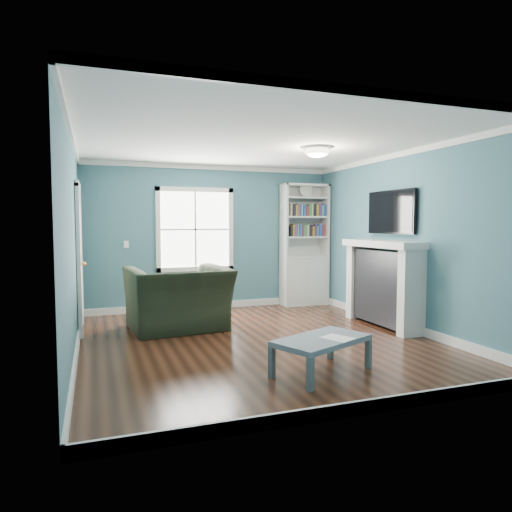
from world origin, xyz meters
name	(u,v)px	position (x,y,z in m)	size (l,w,h in m)	color
floor	(258,341)	(0.00, 0.00, 0.00)	(5.00, 5.00, 0.00)	black
room_walls	(258,221)	(0.00, 0.00, 1.58)	(5.00, 5.00, 5.00)	#3A6D76
trim	(258,248)	(0.00, 0.00, 1.24)	(4.50, 5.00, 2.60)	white
window	(195,229)	(-0.30, 2.49, 1.45)	(1.40, 0.06, 1.50)	white
bookshelf	(304,257)	(1.77, 2.30, 0.92)	(0.90, 0.35, 2.31)	silver
fireplace	(383,285)	(2.08, 0.20, 0.64)	(0.44, 1.58, 1.30)	black
tv	(391,212)	(2.20, 0.20, 1.72)	(0.06, 1.10, 0.65)	black
door	(79,257)	(-2.22, 1.40, 1.07)	(0.12, 0.98, 2.17)	silver
ceiling_fixture	(317,151)	(0.90, 0.10, 2.55)	(0.38, 0.38, 0.15)	white
light_switch	(126,244)	(-1.50, 2.48, 1.20)	(0.08, 0.01, 0.12)	white
recliner	(178,288)	(-0.87, 1.03, 0.61)	(1.40, 0.91, 1.22)	black
coffee_table	(322,342)	(0.18, -1.44, 0.32)	(1.16, 0.93, 0.37)	#495358
paper_sheet	(338,338)	(0.33, -1.51, 0.37)	(0.24, 0.31, 0.00)	white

